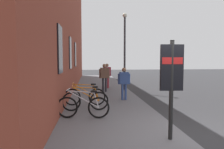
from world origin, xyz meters
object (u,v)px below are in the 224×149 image
at_px(pedestrian_near_bus, 107,73).
at_px(pedestrian_crossing_street, 124,80).
at_px(street_lamp, 125,44).
at_px(bicycle_leaning_wall, 86,101).
at_px(transit_info_sign, 172,74).
at_px(bicycle_under_window, 83,107).
at_px(bicycle_nearest_sign, 85,96).
at_px(pedestrian_by_facade, 104,75).

xyz_separation_m(pedestrian_near_bus, pedestrian_crossing_street, (-4.02, -0.49, -0.07)).
bearing_deg(street_lamp, pedestrian_crossing_street, 169.98).
distance_m(bicycle_leaning_wall, street_lamp, 6.16).
xyz_separation_m(transit_info_sign, pedestrian_near_bus, (8.97, 0.82, -0.58)).
bearing_deg(pedestrian_near_bus, transit_info_sign, -174.79).
relative_size(bicycle_leaning_wall, pedestrian_near_bus, 1.06).
relative_size(bicycle_leaning_wall, transit_info_sign, 0.74).
xyz_separation_m(bicycle_under_window, bicycle_leaning_wall, (1.00, -0.06, 0.00)).
bearing_deg(bicycle_nearest_sign, bicycle_under_window, 179.85).
relative_size(bicycle_under_window, bicycle_leaning_wall, 0.99).
bearing_deg(bicycle_nearest_sign, transit_info_sign, -151.04).
bearing_deg(pedestrian_near_bus, bicycle_nearest_sign, 164.93).
xyz_separation_m(bicycle_leaning_wall, street_lamp, (5.11, -2.36, 2.51)).
xyz_separation_m(bicycle_under_window, pedestrian_by_facade, (5.49, -1.08, 0.64)).
distance_m(transit_info_sign, street_lamp, 8.24).
height_order(bicycle_under_window, bicycle_leaning_wall, same).
distance_m(bicycle_under_window, bicycle_leaning_wall, 1.00).
height_order(pedestrian_near_bus, pedestrian_crossing_street, pedestrian_near_bus).
bearing_deg(transit_info_sign, pedestrian_by_facade, 8.32).
xyz_separation_m(bicycle_nearest_sign, street_lamp, (4.20, -2.41, 2.51)).
bearing_deg(street_lamp, transit_info_sign, 178.35).
height_order(bicycle_under_window, transit_info_sign, transit_info_sign).
distance_m(pedestrian_crossing_street, street_lamp, 3.77).
xyz_separation_m(bicycle_under_window, bicycle_nearest_sign, (1.91, -0.01, 0.00)).
bearing_deg(pedestrian_near_bus, pedestrian_by_facade, 169.16).
bearing_deg(pedestrian_near_bus, street_lamp, -128.59).
bearing_deg(bicycle_nearest_sign, pedestrian_crossing_street, -61.02).
xyz_separation_m(bicycle_nearest_sign, pedestrian_crossing_street, (1.02, -1.85, 0.56)).
height_order(bicycle_leaning_wall, street_lamp, street_lamp).
bearing_deg(transit_info_sign, bicycle_nearest_sign, 28.96).
distance_m(bicycle_nearest_sign, pedestrian_near_bus, 5.26).
xyz_separation_m(pedestrian_crossing_street, pedestrian_by_facade, (2.56, 0.77, 0.08)).
distance_m(pedestrian_crossing_street, pedestrian_by_facade, 2.67).
bearing_deg(bicycle_leaning_wall, bicycle_under_window, 176.74).
bearing_deg(pedestrian_crossing_street, street_lamp, -10.02).
height_order(pedestrian_near_bus, pedestrian_by_facade, pedestrian_by_facade).
height_order(bicycle_leaning_wall, pedestrian_by_facade, pedestrian_by_facade).
height_order(bicycle_leaning_wall, transit_info_sign, transit_info_sign).
distance_m(bicycle_leaning_wall, pedestrian_by_facade, 4.65).
distance_m(bicycle_under_window, pedestrian_near_bus, 7.11).
xyz_separation_m(pedestrian_near_bus, street_lamp, (-0.84, -1.05, 1.88)).
bearing_deg(bicycle_under_window, pedestrian_near_bus, -11.09).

